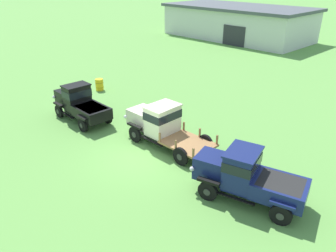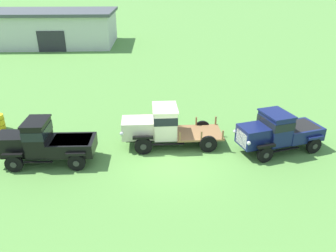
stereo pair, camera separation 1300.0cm
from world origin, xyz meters
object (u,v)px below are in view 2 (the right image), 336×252
at_px(vintage_truck_second_in_line, 161,125).
at_px(vintage_truck_midrow_center, 278,131).
at_px(farm_shed, 38,28).
at_px(vintage_truck_foreground_near, 44,142).

bearing_deg(vintage_truck_second_in_line, vintage_truck_midrow_center, -7.61).
height_order(vintage_truck_second_in_line, vintage_truck_midrow_center, vintage_truck_second_in_line).
relative_size(farm_shed, vintage_truck_foreground_near, 4.22).
height_order(farm_shed, vintage_truck_second_in_line, farm_shed).
xyz_separation_m(farm_shed, vintage_truck_second_in_line, (15.22, -28.41, -0.98)).
height_order(vintage_truck_foreground_near, vintage_truck_midrow_center, vintage_truck_foreground_near).
distance_m(vintage_truck_foreground_near, vintage_truck_midrow_center, 11.68).
bearing_deg(farm_shed, vintage_truck_foreground_near, -72.27).
distance_m(farm_shed, vintage_truck_midrow_center, 36.13).
xyz_separation_m(vintage_truck_foreground_near, vintage_truck_second_in_line, (5.65, 1.53, 0.08)).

